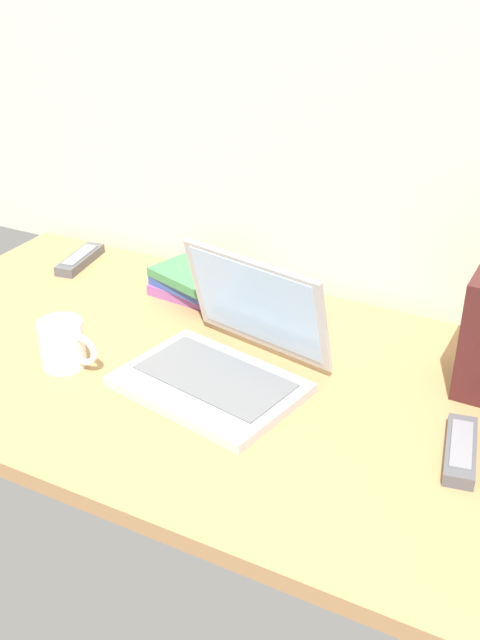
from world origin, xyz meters
name	(u,v)px	position (x,y,z in m)	size (l,w,h in m)	color
desk	(256,389)	(0.00, 0.00, 0.01)	(1.60, 0.76, 0.03)	#A87A4C
laptop	(226,356)	(-0.05, -0.01, 0.08)	(0.35, 0.33, 0.21)	#B2B5BA
coffee_mug	(63,344)	(-0.34, -0.11, 0.08)	(0.12, 0.08, 0.09)	white
remote_control_near	(461,450)	(0.37, -0.04, 0.04)	(0.08, 0.17, 0.02)	#4C4C51
remote_control_far	(80,259)	(-0.60, 0.26, 0.04)	(0.07, 0.17, 0.02)	#4C4C51
book_stack	(201,282)	(-0.26, 0.25, 0.06)	(0.22, 0.20, 0.06)	#8C4C8C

